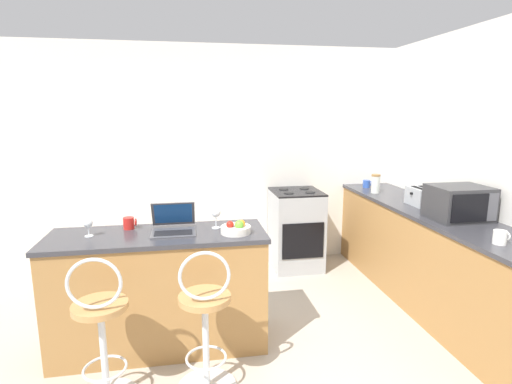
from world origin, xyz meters
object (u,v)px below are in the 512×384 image
at_px(bar_stool_near, 102,335).
at_px(wine_glass_tall, 88,224).
at_px(toaster, 421,196).
at_px(laptop, 173,224).
at_px(storage_jar, 376,184).
at_px(bar_stool_far, 205,326).
at_px(stove_range, 296,229).
at_px(mug_white, 500,237).
at_px(mug_red, 129,223).
at_px(wine_glass_short, 216,213).
at_px(mug_blue, 367,184).
at_px(fruit_bowl, 236,229).
at_px(microwave, 459,203).

xyz_separation_m(bar_stool_near, wine_glass_tall, (-0.17, 0.61, 0.55)).
relative_size(bar_stool_near, toaster, 3.57).
bearing_deg(laptop, storage_jar, 26.74).
bearing_deg(bar_stool_far, stove_range, 59.91).
relative_size(wine_glass_tall, mug_white, 1.29).
xyz_separation_m(bar_stool_near, mug_red, (0.10, 0.76, 0.50)).
height_order(bar_stool_near, mug_white, mug_white).
height_order(bar_stool_near, storage_jar, storage_jar).
xyz_separation_m(toaster, wine_glass_short, (-2.05, -0.44, 0.03)).
xyz_separation_m(mug_red, mug_blue, (2.62, 1.32, -0.00)).
relative_size(stove_range, fruit_bowl, 4.11).
height_order(laptop, stove_range, laptop).
relative_size(stove_range, mug_blue, 9.40).
bearing_deg(laptop, mug_white, -17.28).
height_order(stove_range, storage_jar, storage_jar).
relative_size(microwave, wine_glass_tall, 3.37).
xyz_separation_m(toaster, wine_glass_tall, (-3.00, -0.49, 0.01)).
relative_size(microwave, storage_jar, 2.17).
bearing_deg(wine_glass_tall, mug_blue, 27.00).
bearing_deg(wine_glass_short, mug_red, 171.85).
distance_m(fruit_bowl, mug_blue, 2.40).
distance_m(fruit_bowl, storage_jar, 2.16).
bearing_deg(mug_white, laptop, 162.72).
xyz_separation_m(stove_range, mug_white, (0.88, -2.09, 0.52)).
relative_size(toaster, mug_white, 2.68).
relative_size(mug_white, wine_glass_short, 0.64).
relative_size(bar_stool_near, mug_blue, 10.10).
distance_m(laptop, mug_red, 0.37).
distance_m(bar_stool_far, storage_jar, 2.74).
bearing_deg(storage_jar, wine_glass_short, -150.07).
distance_m(toaster, storage_jar, 0.67).
bearing_deg(microwave, mug_red, 175.98).
bearing_deg(stove_range, storage_jar, -17.33).
distance_m(microwave, mug_blue, 1.52).
bearing_deg(stove_range, mug_blue, 3.99).
distance_m(toaster, wine_glass_tall, 3.04).
relative_size(laptop, wine_glass_tall, 2.42).
distance_m(bar_stool_far, toaster, 2.51).
distance_m(laptop, fruit_bowl, 0.49).
distance_m(bar_stool_near, mug_blue, 3.46).
bearing_deg(toaster, bar_stool_far, -153.07).
bearing_deg(bar_stool_near, bar_stool_far, 0.00).
height_order(wine_glass_tall, mug_red, wine_glass_tall).
bearing_deg(fruit_bowl, storage_jar, 35.57).
height_order(bar_stool_near, mug_blue, mug_blue).
relative_size(mug_red, mug_blue, 1.02).
xyz_separation_m(microwave, storage_jar, (-0.17, 1.18, -0.04)).
bearing_deg(mug_white, fruit_bowl, 162.38).
relative_size(toaster, fruit_bowl, 1.24).
height_order(laptop, mug_blue, laptop).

